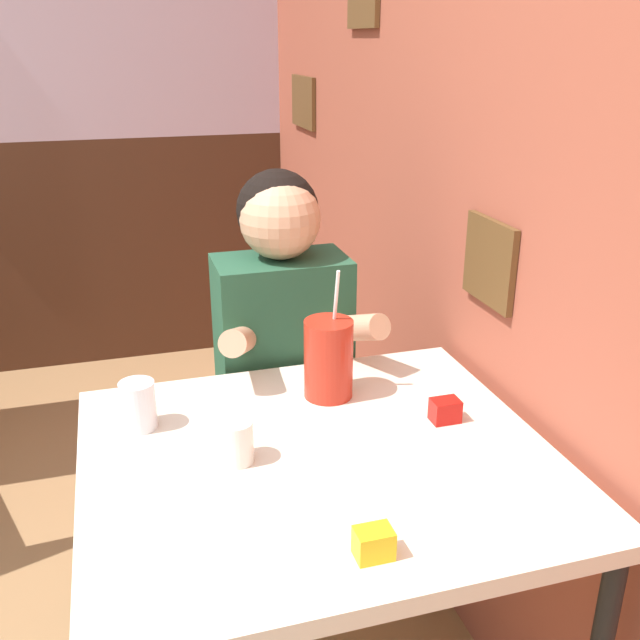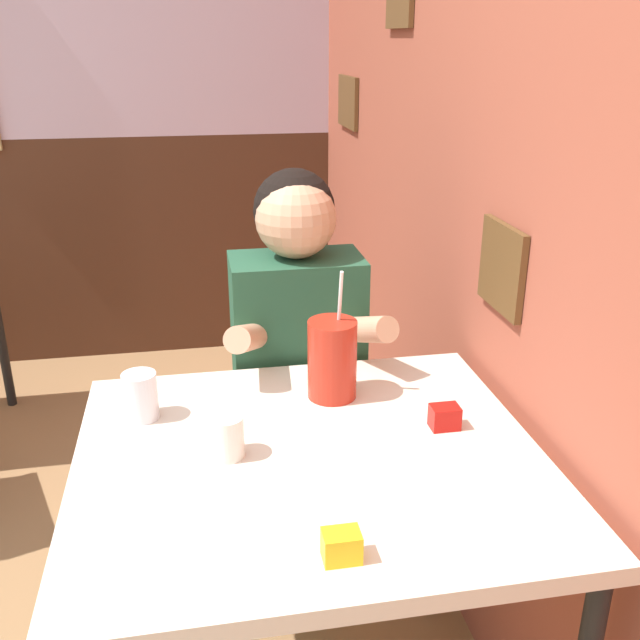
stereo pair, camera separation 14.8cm
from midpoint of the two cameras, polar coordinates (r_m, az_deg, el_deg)
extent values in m
cube|color=#9E4C38|center=(2.31, 3.61, 17.08)|extent=(0.06, 4.68, 2.70)
cube|color=brown|center=(3.12, -2.76, 17.03)|extent=(0.02, 0.32, 0.21)
cube|color=brown|center=(1.66, 10.96, 4.55)|extent=(0.02, 0.21, 0.20)
cube|color=#472819|center=(3.70, -24.17, 4.34)|extent=(5.57, 0.06, 1.10)
cube|color=beige|center=(1.43, -3.07, -11.38)|extent=(0.91, 0.82, 0.04)
cylinder|color=black|center=(1.94, -18.21, -16.63)|extent=(0.04, 0.04, 0.73)
cylinder|color=black|center=(2.05, 6.33, -13.17)|extent=(0.04, 0.04, 0.73)
cube|color=#235138|center=(2.17, -4.75, -15.20)|extent=(0.31, 0.20, 0.47)
cube|color=#235138|center=(1.91, -5.21, -2.91)|extent=(0.34, 0.20, 0.54)
sphere|color=black|center=(1.81, -5.79, 8.67)|extent=(0.21, 0.21, 0.21)
sphere|color=tan|center=(1.78, -5.62, 8.02)|extent=(0.20, 0.20, 0.20)
cylinder|color=tan|center=(1.71, -8.86, -1.67)|extent=(0.14, 0.27, 0.15)
cylinder|color=tan|center=(1.76, -0.09, -0.70)|extent=(0.14, 0.27, 0.15)
cylinder|color=#B22819|center=(1.60, -1.97, -3.19)|extent=(0.11, 0.11, 0.18)
cylinder|color=white|center=(1.55, -1.44, 1.63)|extent=(0.01, 0.04, 0.14)
cylinder|color=silver|center=(1.55, -17.02, -6.61)|extent=(0.07, 0.07, 0.10)
cylinder|color=silver|center=(1.40, -9.78, -9.65)|extent=(0.07, 0.07, 0.09)
cube|color=#B7140F|center=(1.53, 7.27, -7.26)|extent=(0.06, 0.04, 0.05)
cube|color=yellow|center=(1.16, 0.54, -17.56)|extent=(0.06, 0.04, 0.05)
camera|label=1|loc=(0.07, -92.86, -1.14)|focal=40.00mm
camera|label=2|loc=(0.07, 87.14, 1.14)|focal=40.00mm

